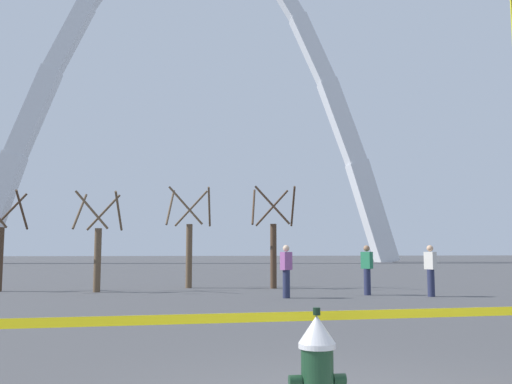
{
  "coord_description": "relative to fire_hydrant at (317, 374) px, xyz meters",
  "views": [
    {
      "loc": [
        -1.51,
        -4.88,
        1.46
      ],
      "look_at": [
        -0.12,
        5.0,
        2.5
      ],
      "focal_mm": 38.62,
      "sensor_mm": 36.0,
      "label": 1
    }
  ],
  "objects": [
    {
      "name": "pedestrian_walking_left",
      "position": [
        6.68,
        11.94,
        0.35
      ],
      "size": [
        0.33,
        0.39,
        1.59
      ],
      "color": "#232847",
      "rests_on": "ground"
    },
    {
      "name": "tree_far_left",
      "position": [
        -7.31,
        16.03,
        1.09
      ],
      "size": [
        1.63,
        1.64,
        3.52
      ],
      "color": "#473323",
      "rests_on": "ground"
    },
    {
      "name": "tree_left_mid",
      "position": [
        -3.87,
        15.25,
        1.06
      ],
      "size": [
        1.6,
        1.61,
        3.44
      ],
      "color": "brown",
      "rests_on": "ground"
    },
    {
      "name": "monument_arch",
      "position": [
        0.4,
        56.61,
        17.56
      ],
      "size": [
        46.89,
        2.24,
        41.04
      ],
      "color": "silver",
      "rests_on": "ground"
    },
    {
      "name": "fire_hydrant",
      "position": [
        0.0,
        0.0,
        0.0
      ],
      "size": [
        0.46,
        0.48,
        0.99
      ],
      "color": "black",
      "rests_on": "ground"
    },
    {
      "name": "caution_tape_barrier",
      "position": [
        -0.01,
        0.33,
        0.21
      ],
      "size": [
        6.01,
        0.41,
        0.96
      ],
      "color": "#232326",
      "rests_on": "ground"
    },
    {
      "name": "pedestrian_walking_right",
      "position": [
        4.92,
        12.77,
        0.35
      ],
      "size": [
        0.37,
        0.39,
        1.59
      ],
      "color": "#232847",
      "rests_on": "ground"
    },
    {
      "name": "tree_center_right",
      "position": [
        2.44,
        16.18,
        1.22
      ],
      "size": [
        1.76,
        1.77,
        3.81
      ],
      "color": "#473323",
      "rests_on": "ground"
    },
    {
      "name": "pedestrian_standing_center",
      "position": [
        2.13,
        12.08,
        0.35
      ],
      "size": [
        0.39,
        0.36,
        1.59
      ],
      "color": "#232847",
      "rests_on": "ground"
    },
    {
      "name": "tree_center_left",
      "position": [
        -0.71,
        16.87,
        1.23
      ],
      "size": [
        1.76,
        1.77,
        3.81
      ],
      "color": "brown",
      "rests_on": "ground"
    }
  ]
}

